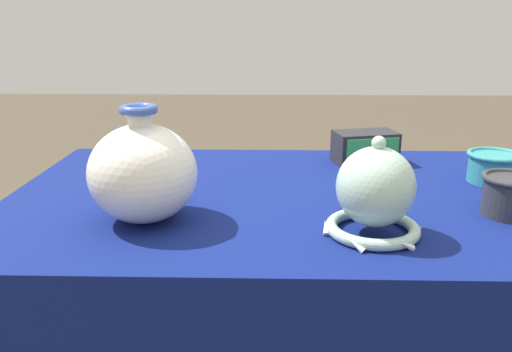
{
  "coord_description": "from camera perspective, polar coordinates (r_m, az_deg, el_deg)",
  "views": [
    {
      "loc": [
        -0.06,
        -1.08,
        1.15
      ],
      "look_at": [
        -0.09,
        -0.15,
        0.86
      ],
      "focal_mm": 35.0,
      "sensor_mm": 36.0,
      "label": 1
    }
  ],
  "objects": [
    {
      "name": "mosaic_tile_box",
      "position": [
        1.41,
        12.37,
        3.21
      ],
      "size": [
        0.18,
        0.13,
        0.09
      ],
      "rotation": [
        0.0,
        0.0,
        0.23
      ],
      "color": "#232328",
      "rests_on": "display_table"
    },
    {
      "name": "vase_dome_bell",
      "position": [
        0.93,
        13.43,
        -2.05
      ],
      "size": [
        0.19,
        0.18,
        0.19
      ],
      "color": "#A8CCB7",
      "rests_on": "display_table"
    },
    {
      "name": "cup_wide_charcoal",
      "position": [
        1.13,
        27.12,
        -1.84
      ],
      "size": [
        0.12,
        0.12,
        0.08
      ],
      "color": "#2D2D33",
      "rests_on": "display_table"
    },
    {
      "name": "cup_wide_teal",
      "position": [
        1.34,
        25.58,
        1.02
      ],
      "size": [
        0.13,
        0.13,
        0.07
      ],
      "color": "teal",
      "rests_on": "display_table"
    },
    {
      "name": "display_table",
      "position": [
        1.16,
        4.52,
        -5.84
      ],
      "size": [
        1.3,
        0.8,
        0.77
      ],
      "color": "#38383D",
      "rests_on": "ground_plane"
    },
    {
      "name": "vase_tall_bulbous",
      "position": [
        0.99,
        -12.79,
        0.41
      ],
      "size": [
        0.21,
        0.21,
        0.23
      ],
      "color": "white",
      "rests_on": "display_table"
    }
  ]
}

